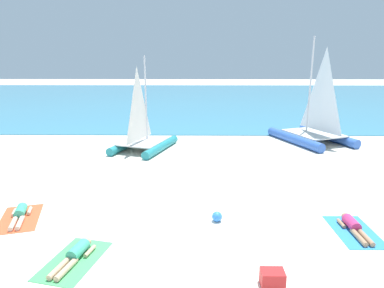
% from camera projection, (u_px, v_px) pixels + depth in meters
% --- Properties ---
extents(ground_plane, '(120.00, 120.00, 0.00)m').
position_uv_depth(ground_plane, '(193.00, 145.00, 18.90)').
color(ground_plane, silver).
extents(ocean_water, '(120.00, 40.00, 0.05)m').
position_uv_depth(ocean_water, '(195.00, 98.00, 40.65)').
color(ocean_water, teal).
rests_on(ocean_water, ground).
extents(sailboat_blue, '(4.35, 5.28, 5.92)m').
position_uv_depth(sailboat_blue, '(314.00, 127.00, 19.41)').
color(sailboat_blue, blue).
rests_on(sailboat_blue, ground).
extents(sailboat_teal, '(3.42, 4.28, 4.86)m').
position_uv_depth(sailboat_teal, '(143.00, 136.00, 17.87)').
color(sailboat_teal, teal).
rests_on(sailboat_teal, ground).
extents(towel_left, '(1.60, 2.14, 0.01)m').
position_uv_depth(towel_left, '(20.00, 218.00, 10.29)').
color(towel_left, '#EA5933').
rests_on(towel_left, ground).
extents(sunbather_left, '(0.82, 1.54, 0.30)m').
position_uv_depth(sunbather_left, '(20.00, 214.00, 10.32)').
color(sunbather_left, '#3FB28C').
rests_on(sunbather_left, towel_left).
extents(towel_middle, '(1.49, 2.09, 0.01)m').
position_uv_depth(towel_middle, '(74.00, 260.00, 8.16)').
color(towel_middle, '#4CB266').
rests_on(towel_middle, ground).
extents(sunbather_middle, '(0.73, 1.56, 0.30)m').
position_uv_depth(sunbather_middle, '(75.00, 254.00, 8.19)').
color(sunbather_middle, '#3FB28C').
rests_on(sunbather_middle, towel_middle).
extents(towel_right, '(1.12, 1.91, 0.01)m').
position_uv_depth(towel_right, '(354.00, 231.00, 9.52)').
color(towel_right, '#338CD8').
rests_on(towel_right, ground).
extents(sunbather_right, '(0.54, 1.56, 0.30)m').
position_uv_depth(sunbather_right, '(354.00, 226.00, 9.55)').
color(sunbather_right, '#D83372').
rests_on(sunbather_right, towel_right).
extents(beach_ball, '(0.31, 0.31, 0.31)m').
position_uv_depth(beach_ball, '(217.00, 217.00, 10.09)').
color(beach_ball, '#337FE5').
rests_on(beach_ball, ground).
extents(cooler_box, '(0.50, 0.36, 0.36)m').
position_uv_depth(cooler_box, '(272.00, 278.00, 7.22)').
color(cooler_box, red).
rests_on(cooler_box, ground).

